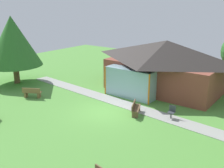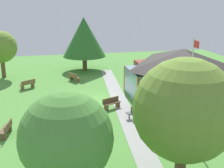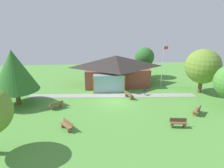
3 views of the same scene
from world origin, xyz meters
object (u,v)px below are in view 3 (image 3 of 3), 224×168
(flagpole, at_px, (163,65))
(patio_chair_lawn_spare, at_px, (145,92))
(bench_lawn_far_right, at_px, (197,110))
(bench_front_left, at_px, (67,125))
(pavilion, at_px, (116,69))
(tree_behind_pavilion_right, at_px, (145,57))
(bench_front_right, at_px, (178,123))
(bench_rear_near_path, at_px, (129,95))
(bench_mid_left, at_px, (56,105))
(tree_east_hedge, at_px, (203,66))
(tree_west_hedge, at_px, (14,71))

(flagpole, height_order, patio_chair_lawn_spare, flagpole)
(bench_lawn_far_right, bearing_deg, bench_front_left, 140.20)
(pavilion, height_order, patio_chair_lawn_spare, pavilion)
(flagpole, relative_size, patio_chair_lawn_spare, 7.01)
(bench_lawn_far_right, bearing_deg, tree_behind_pavilion_right, 50.10)
(tree_behind_pavilion_right, bearing_deg, patio_chair_lawn_spare, -103.53)
(bench_front_right, bearing_deg, bench_rear_near_path, -57.96)
(bench_rear_near_path, height_order, patio_chair_lawn_spare, patio_chair_lawn_spare)
(bench_front_right, bearing_deg, tree_behind_pavilion_right, -85.27)
(flagpole, distance_m, bench_lawn_far_right, 9.14)
(bench_mid_left, xyz_separation_m, tree_behind_pavilion_right, (12.70, 11.57, 3.01))
(bench_rear_near_path, height_order, bench_mid_left, same)
(tree_east_hedge, bearing_deg, bench_front_left, -154.83)
(bench_mid_left, bearing_deg, tree_west_hedge, 129.67)
(patio_chair_lawn_spare, bearing_deg, tree_behind_pavilion_right, -107.57)
(bench_rear_near_path, bearing_deg, pavilion, 164.76)
(bench_mid_left, relative_size, patio_chair_lawn_spare, 1.77)
(tree_west_hedge, distance_m, tree_east_hedge, 22.76)
(bench_lawn_far_right, bearing_deg, pavilion, 75.55)
(flagpole, relative_size, bench_lawn_far_right, 4.30)
(flagpole, relative_size, bench_mid_left, 3.97)
(tree_east_hedge, bearing_deg, bench_rear_near_path, -173.75)
(bench_mid_left, xyz_separation_m, bench_front_left, (1.63, -4.51, 0.00))
(bench_front_right, xyz_separation_m, patio_chair_lawn_spare, (-0.90, 8.16, 0.01))
(pavilion, bearing_deg, bench_front_left, -114.64)
(pavilion, relative_size, bench_rear_near_path, 6.56)
(bench_mid_left, height_order, tree_behind_pavilion_right, tree_behind_pavilion_right)
(pavilion, xyz_separation_m, patio_chair_lawn_spare, (3.19, -5.16, -1.83))
(flagpole, relative_size, bench_front_right, 3.89)
(bench_front_right, bearing_deg, patio_chair_lawn_spare, -75.04)
(flagpole, distance_m, tree_west_hedge, 18.77)
(pavilion, xyz_separation_m, bench_rear_near_path, (0.93, -6.01, -1.84))
(bench_lawn_far_right, distance_m, tree_west_hedge, 19.93)
(bench_lawn_far_right, height_order, tree_east_hedge, tree_east_hedge)
(bench_lawn_far_right, relative_size, tree_behind_pavilion_right, 0.28)
(flagpole, distance_m, patio_chair_lawn_spare, 5.08)
(bench_front_left, bearing_deg, flagpole, -85.70)
(tree_behind_pavilion_right, bearing_deg, tree_east_hedge, -56.62)
(tree_west_hedge, bearing_deg, patio_chair_lawn_spare, 5.18)
(bench_lawn_far_right, height_order, bench_rear_near_path, same)
(pavilion, xyz_separation_m, bench_lawn_far_right, (7.11, -11.01, -1.84))
(bench_rear_near_path, height_order, tree_west_hedge, tree_west_hedge)
(flagpole, distance_m, bench_front_left, 16.20)
(bench_front_left, distance_m, tree_behind_pavilion_right, 19.75)
(flagpole, relative_size, tree_behind_pavilion_right, 1.19)
(bench_lawn_far_right, height_order, patio_chair_lawn_spare, patio_chair_lawn_spare)
(bench_lawn_far_right, xyz_separation_m, tree_behind_pavilion_right, (-1.87, 14.38, 3.01))
(patio_chair_lawn_spare, xyz_separation_m, tree_west_hedge, (-15.18, -1.38, 3.56))
(tree_west_hedge, distance_m, tree_behind_pavilion_right, 19.88)
(bench_lawn_far_right, bearing_deg, flagpole, 48.00)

